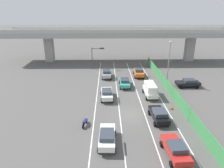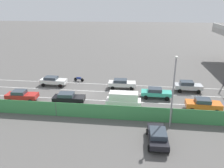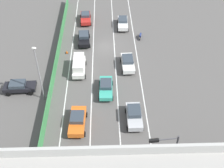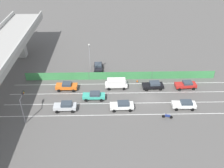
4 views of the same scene
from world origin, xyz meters
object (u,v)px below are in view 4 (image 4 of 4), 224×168
car_sedan_white (184,104)px  traffic_cone (137,81)px  car_van_white (116,83)px  car_taxi_teal (94,95)px  street_lamp (90,58)px  traffic_light (23,103)px  car_sedan_silver (65,106)px  motorcycle (167,116)px  car_hatchback_white (122,105)px  car_sedan_black (153,85)px  parked_sedan_dark (98,67)px  car_sedan_red (186,85)px  car_taxi_orange (67,86)px

car_sedan_white → traffic_cone: bearing=39.9°
traffic_cone → car_van_white: bearing=115.5°
car_taxi_teal → street_lamp: street_lamp is taller
car_van_white → traffic_light: 19.46m
car_sedan_silver → car_van_white: bearing=-53.6°
car_taxi_teal → motorcycle: bearing=-114.3°
car_sedan_white → traffic_cone: 12.38m
traffic_light → car_hatchback_white: bearing=-81.8°
car_hatchback_white → car_taxi_teal: bearing=58.4°
car_sedan_black → car_sedan_silver: (-6.88, 17.72, 0.06)m
street_lamp → car_sedan_black: bearing=-109.4°
car_sedan_black → car_sedan_white: size_ratio=1.00×
car_sedan_black → traffic_cone: size_ratio=8.23×
parked_sedan_dark → car_hatchback_white: bearing=-162.1°
street_lamp → traffic_cone: 11.67m
car_sedan_red → car_hatchback_white: (-6.84, 14.04, 0.02)m
car_van_white → traffic_cone: size_ratio=8.53×
car_sedan_silver → traffic_cone: bearing=-56.9°
car_sedan_red → car_taxi_orange: (0.00, 25.40, 0.04)m
car_van_white → car_sedan_white: (-7.19, -12.73, -0.34)m
traffic_light → traffic_cone: bearing=-60.7°
car_van_white → car_sedan_white: bearing=-119.5°
car_sedan_silver → car_taxi_teal: bearing=-57.5°
car_hatchback_white → motorcycle: bearing=-108.9°
car_sedan_red → traffic_light: size_ratio=0.88×
car_van_white → street_lamp: bearing=52.5°
car_sedan_silver → traffic_light: traffic_light is taller
parked_sedan_dark → traffic_cone: (-5.61, -8.83, -0.61)m
car_van_white → traffic_cone: bearing=-64.5°
car_van_white → traffic_light: size_ratio=0.90×
car_taxi_orange → car_sedan_white: (-6.80, -23.24, -0.02)m
traffic_cone → parked_sedan_dark: bearing=57.6°
car_hatchback_white → traffic_cone: 10.34m
car_sedan_silver → parked_sedan_dark: bearing=-21.0°
car_sedan_red → parked_sedan_dark: 20.66m
car_taxi_teal → car_sedan_black: size_ratio=0.99×
motorcycle → parked_sedan_dark: size_ratio=0.44×
car_taxi_teal → car_taxi_orange: (3.51, 5.93, 0.05)m
car_sedan_silver → car_taxi_orange: (6.88, 0.65, -0.02)m
car_sedan_red → car_taxi_orange: size_ratio=1.00×
car_van_white → car_taxi_orange: bearing=92.2°
car_sedan_black → traffic_light: traffic_light is taller
car_sedan_red → car_hatchback_white: size_ratio=1.01×
car_taxi_orange → traffic_cone: bearing=-80.1°
car_sedan_white → street_lamp: bearing=57.9°
car_taxi_teal → traffic_light: size_ratio=0.87×
car_taxi_teal → car_sedan_silver: (-3.37, 5.28, 0.07)m
car_hatchback_white → street_lamp: size_ratio=0.54×
car_taxi_teal → car_sedan_silver: car_sedan_silver is taller
car_taxi_teal → traffic_cone: 11.26m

